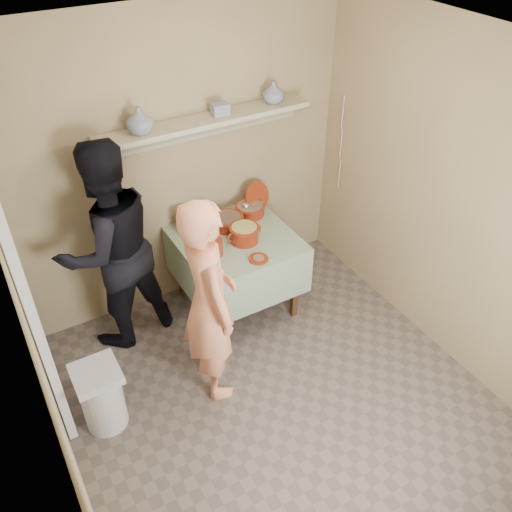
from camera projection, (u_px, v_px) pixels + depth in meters
ground at (288, 414)px, 4.10m from camera, size 3.50×3.50×0.00m
tile_panel at (29, 308)px, 3.56m from camera, size 0.06×0.70×2.00m
plate_stack_a at (185, 221)px, 4.64m from camera, size 0.15×0.15×0.20m
plate_stack_b at (206, 218)px, 4.69m from camera, size 0.16×0.16×0.19m
bowl_stack at (214, 247)px, 4.38m from camera, size 0.15×0.15×0.15m
empty_bowl at (198, 240)px, 4.54m from camera, size 0.18×0.18×0.05m
propped_lid at (257, 196)px, 4.93m from camera, size 0.30×0.18×0.27m
vase_right at (273, 92)px, 4.44m from camera, size 0.23×0.23×0.18m
vase_left at (139, 120)px, 3.96m from camera, size 0.27×0.27×0.20m
ceramic_box at (220, 109)px, 4.26m from camera, size 0.14×0.11×0.10m
person_cook at (209, 302)px, 3.85m from camera, size 0.48×0.66×1.69m
person_helper at (110, 248)px, 4.25m from camera, size 1.01×0.86×1.82m
room_shell at (298, 241)px, 3.12m from camera, size 3.04×3.54×2.62m
serving_table at (235, 249)px, 4.69m from camera, size 0.97×0.97×0.76m
cazuela_meat_a at (227, 221)px, 4.72m from camera, size 0.30×0.30×0.10m
cazuela_meat_b at (250, 209)px, 4.87m from camera, size 0.28×0.28×0.10m
ladle at (247, 206)px, 4.81m from camera, size 0.08×0.26×0.19m
cazuela_rice at (244, 233)px, 4.53m from camera, size 0.33×0.25×0.14m
front_plate at (259, 259)px, 4.36m from camera, size 0.16×0.16×0.03m
wall_shelf at (205, 122)px, 4.30m from camera, size 1.80×0.25×0.21m
trash_bin at (102, 397)px, 3.87m from camera, size 0.32×0.32×0.56m
electrical_cord at (341, 144)px, 4.94m from camera, size 0.01×0.05×0.90m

